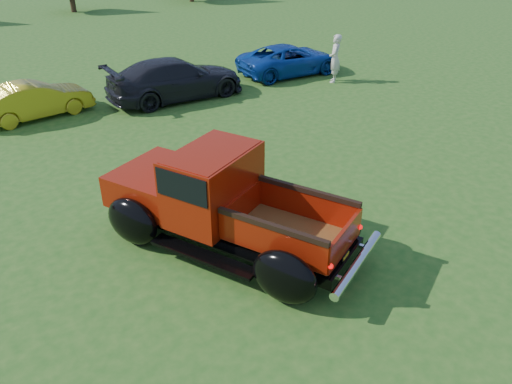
# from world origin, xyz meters

# --- Properties ---
(ground) EXTENTS (120.00, 120.00, 0.00)m
(ground) POSITION_xyz_m (0.00, 0.00, 0.00)
(ground) COLOR #225418
(ground) RESTS_ON ground
(pickup_truck) EXTENTS (4.15, 5.69, 1.99)m
(pickup_truck) POSITION_xyz_m (-0.41, 0.64, 0.94)
(pickup_truck) COLOR black
(pickup_truck) RESTS_ON ground
(show_car_yellow) EXTENTS (3.68, 1.59, 1.18)m
(show_car_yellow) POSITION_xyz_m (-1.50, 10.17, 0.59)
(show_car_yellow) COLOR #AF9D17
(show_car_yellow) RESTS_ON ground
(show_car_grey) EXTENTS (5.07, 2.23, 1.45)m
(show_car_grey) POSITION_xyz_m (3.17, 9.24, 0.72)
(show_car_grey) COLOR black
(show_car_grey) RESTS_ON ground
(show_car_blue) EXTENTS (4.58, 2.43, 1.22)m
(show_car_blue) POSITION_xyz_m (8.50, 9.32, 0.61)
(show_car_blue) COLOR navy
(show_car_blue) RESTS_ON ground
(spectator) EXTENTS (0.80, 0.79, 1.86)m
(spectator) POSITION_xyz_m (9.28, 7.45, 0.93)
(spectator) COLOR beige
(spectator) RESTS_ON ground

